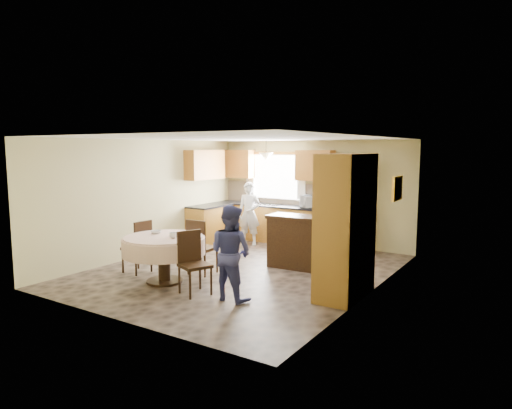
{
  "coord_description": "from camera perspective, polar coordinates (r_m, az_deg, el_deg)",
  "views": [
    {
      "loc": [
        4.8,
        -6.99,
        2.32
      ],
      "look_at": [
        0.12,
        0.3,
        1.24
      ],
      "focal_mm": 32.0,
      "sensor_mm": 36.0,
      "label": 1
    }
  ],
  "objects": [
    {
      "name": "microwave",
      "position": [
        10.76,
        7.06,
        0.33
      ],
      "size": [
        0.56,
        0.41,
        0.29
      ],
      "primitive_type": "imported",
      "rotation": [
        0.0,
        0.0,
        0.1
      ],
      "color": "silver",
      "rests_on": "counter_back"
    },
    {
      "name": "window",
      "position": [
        11.56,
        2.5,
        3.5
      ],
      "size": [
        1.4,
        0.03,
        1.1
      ],
      "primitive_type": "cube",
      "color": "white",
      "rests_on": "wall_back"
    },
    {
      "name": "person_dining",
      "position": [
        7.0,
        -3.18,
        -6.03
      ],
      "size": [
        0.74,
        0.6,
        1.47
      ],
      "primitive_type": "imported",
      "rotation": [
        0.0,
        0.0,
        3.08
      ],
      "color": "navy",
      "rests_on": "floor"
    },
    {
      "name": "sideboard",
      "position": [
        8.87,
        5.79,
        -4.92
      ],
      "size": [
        1.37,
        0.61,
        0.96
      ],
      "primitive_type": "cube",
      "rotation": [
        0.0,
        0.0,
        0.04
      ],
      "color": "#33200D",
      "rests_on": "floor"
    },
    {
      "name": "base_cab_left",
      "position": [
        11.39,
        -5.77,
        -2.46
      ],
      "size": [
        0.6,
        1.2,
        0.88
      ],
      "primitive_type": "cube",
      "color": "gold",
      "rests_on": "floor"
    },
    {
      "name": "base_cab_back",
      "position": [
        11.37,
        2.41,
        -2.45
      ],
      "size": [
        3.3,
        0.6,
        0.88
      ],
      "primitive_type": "cube",
      "color": "gold",
      "rests_on": "floor"
    },
    {
      "name": "chair_right",
      "position": [
        7.41,
        -7.94,
        -6.78
      ],
      "size": [
        0.57,
        0.57,
        1.0
      ],
      "rotation": [
        0.0,
        0.0,
        1.18
      ],
      "color": "#33200D",
      "rests_on": "floor"
    },
    {
      "name": "wall_cab_side",
      "position": [
        11.33,
        -6.4,
        4.96
      ],
      "size": [
        0.33,
        1.2,
        0.72
      ],
      "primitive_type": "cube",
      "color": "#BB752E",
      "rests_on": "wall_left"
    },
    {
      "name": "oven_tower",
      "position": [
        10.42,
        11.94,
        -0.02
      ],
      "size": [
        0.66,
        0.62,
        2.12
      ],
      "primitive_type": "cube",
      "color": "gold",
      "rests_on": "floor"
    },
    {
      "name": "person_sink",
      "position": [
        10.91,
        -0.86,
        -1.16
      ],
      "size": [
        0.63,
        0.5,
        1.52
      ],
      "primitive_type": "imported",
      "rotation": [
        0.0,
        0.0,
        0.28
      ],
      "color": "silver",
      "rests_on": "floor"
    },
    {
      "name": "wall_right",
      "position": [
        7.44,
        14.32,
        -1.41
      ],
      "size": [
        0.02,
        6.0,
        2.5
      ],
      "primitive_type": "cube",
      "color": "tan",
      "rests_on": "floor"
    },
    {
      "name": "dining_table",
      "position": [
        8.05,
        -11.45,
        -5.16
      ],
      "size": [
        1.42,
        1.42,
        0.81
      ],
      "color": "#33200D",
      "rests_on": "floor"
    },
    {
      "name": "oven_lower",
      "position": [
        10.17,
        11.26,
        -1.94
      ],
      "size": [
        0.56,
        0.01,
        0.45
      ],
      "primitive_type": "cube",
      "color": "black",
      "rests_on": "oven_tower"
    },
    {
      "name": "curtain_left",
      "position": [
        11.91,
        -0.75,
        3.85
      ],
      "size": [
        0.22,
        0.02,
        1.15
      ],
      "primitive_type": "cube",
      "color": "white",
      "rests_on": "wall_back"
    },
    {
      "name": "bowl_table",
      "position": [
        8.29,
        -12.37,
        -3.38
      ],
      "size": [
        0.19,
        0.19,
        0.06
      ],
      "primitive_type": "imported",
      "rotation": [
        0.0,
        0.0,
        0.02
      ],
      "color": "#B2B2B2",
      "rests_on": "dining_table"
    },
    {
      "name": "wall_back",
      "position": [
        11.14,
        6.99,
        1.51
      ],
      "size": [
        5.0,
        0.02,
        2.5
      ],
      "primitive_type": "cube",
      "color": "tan",
      "rests_on": "floor"
    },
    {
      "name": "wall_left",
      "position": [
        10.16,
        -13.48,
        0.84
      ],
      "size": [
        0.02,
        6.0,
        2.5
      ],
      "primitive_type": "cube",
      "color": "tan",
      "rests_on": "floor"
    },
    {
      "name": "wall_cab_left",
      "position": [
        11.98,
        -2.21,
        5.11
      ],
      "size": [
        0.85,
        0.33,
        0.72
      ],
      "primitive_type": "cube",
      "color": "#BB752E",
      "rests_on": "wall_back"
    },
    {
      "name": "bowl_sideboard",
      "position": [
        8.89,
        4.4,
        -1.57
      ],
      "size": [
        0.25,
        0.25,
        0.05
      ],
      "primitive_type": "imported",
      "rotation": [
        0.0,
        0.0,
        -0.24
      ],
      "color": "#B2B2B2",
      "rests_on": "sideboard"
    },
    {
      "name": "curtain_right",
      "position": [
        11.15,
        5.71,
        3.6
      ],
      "size": [
        0.22,
        0.02,
        1.15
      ],
      "primitive_type": "cube",
      "color": "white",
      "rests_on": "wall_back"
    },
    {
      "name": "cupboard",
      "position": [
        7.17,
        11.13,
        -2.7
      ],
      "size": [
        0.59,
        1.17,
        2.23
      ],
      "primitive_type": "cube",
      "color": "gold",
      "rests_on": "floor"
    },
    {
      "name": "wall_cab_right",
      "position": [
        10.88,
        7.38,
        4.86
      ],
      "size": [
        0.9,
        0.33,
        0.72
      ],
      "primitive_type": "cube",
      "color": "#BB752E",
      "rests_on": "wall_back"
    },
    {
      "name": "space_heater",
      "position": [
        7.7,
        11.88,
        -8.32
      ],
      "size": [
        0.51,
        0.44,
        0.59
      ],
      "primitive_type": "cube",
      "rotation": [
        0.0,
        0.0,
        -0.41
      ],
      "color": "black",
      "rests_on": "floor"
    },
    {
      "name": "counter_left",
      "position": [
        11.33,
        -5.8,
        -0.16
      ],
      "size": [
        0.64,
        1.2,
        0.04
      ],
      "primitive_type": "cube",
      "color": "black",
      "rests_on": "base_cab_left"
    },
    {
      "name": "framed_picture",
      "position": [
        8.81,
        17.22,
        1.95
      ],
      "size": [
        0.06,
        0.55,
        0.45
      ],
      "color": "gold",
      "rests_on": "wall_right"
    },
    {
      "name": "pendant",
      "position": [
        11.12,
        1.26,
        6.04
      ],
      "size": [
        0.36,
        0.36,
        0.18
      ],
      "primitive_type": "cone",
      "rotation": [
        3.14,
        0.0,
        0.0
      ],
      "color": "beige",
      "rests_on": "ceiling"
    },
    {
      "name": "ceiling",
      "position": [
        8.48,
        -1.81,
        8.3
      ],
      "size": [
        5.0,
        6.0,
        0.01
      ],
      "primitive_type": "cube",
      "color": "white",
      "rests_on": "wall_back"
    },
    {
      "name": "chair_left",
      "position": [
        8.76,
        -14.36,
        -4.82
      ],
      "size": [
        0.44,
        0.44,
        0.99
      ],
      "rotation": [
        0.0,
        0.0,
        -1.61
      ],
      "color": "#33200D",
      "rests_on": "floor"
    },
    {
      "name": "chair_back",
      "position": [
        8.44,
        -7.05,
        -4.95
      ],
      "size": [
        0.46,
        0.46,
        1.03
      ],
      "rotation": [
        0.0,
        0.0,
        3.18
      ],
      "color": "#33200D",
      "rests_on": "floor"
    },
    {
      "name": "counter_back",
      "position": [
        11.31,
        2.42,
        -0.15
      ],
      "size": [
        3.3,
        0.64,
        0.04
      ],
      "primitive_type": "cube",
      "color": "black",
      "rests_on": "base_cab_back"
    },
    {
      "name": "cup_table",
      "position": [
        7.81,
        -10.33,
        -3.81
      ],
      "size": [
        0.16,
        0.16,
        0.1
      ],
      "primitive_type": "imported",
      "rotation": [
        0.0,
        0.0,
        -0.27
      ],
      "color": "#B2B2B2",
      "rests_on": "dining_table"
    },
    {
      "name": "floor",
      "position": [
        8.79,
        -1.75,
        -8.22
      ],
      "size": [
        5.0,
        6.0,
        0.01
      ],
      "primitive_type": "cube",
      "color": "brown",
      "rests_on": "ground"
    },
    {
      "name": "backsplash",
      "position": [
        11.53,
        3.15,
        1.39
      ],
      "size": [
        3.3,
        0.02,
        0.55
      ],
      "primitive_type": "cube",
      "color": "beige",
      "rests_on": "wall_back"
    },
    {
      "name": "wall_front",
      "position": [
        6.33,
        -17.34,
        -2.96
      ],
      "size": [
        5.0,
        0.02,
        2.5
      ],
      "primitive_type": "cube",
      "color": "tan",
      "rests_on": "floor"
    },
    {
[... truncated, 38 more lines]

